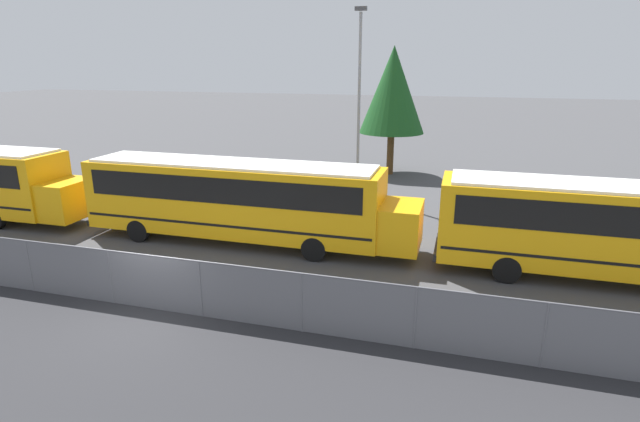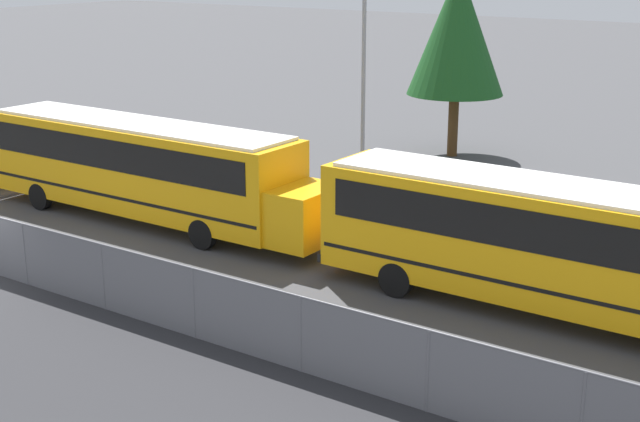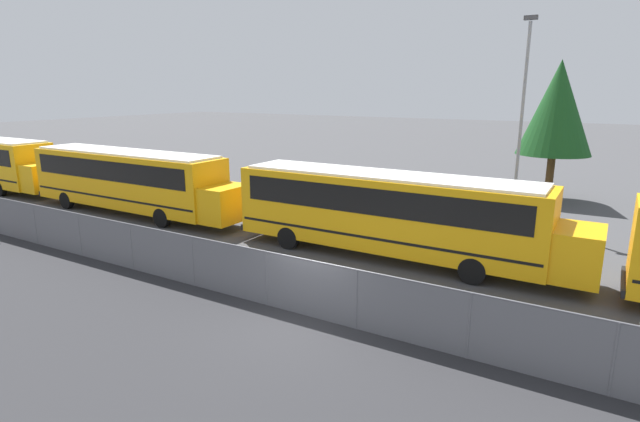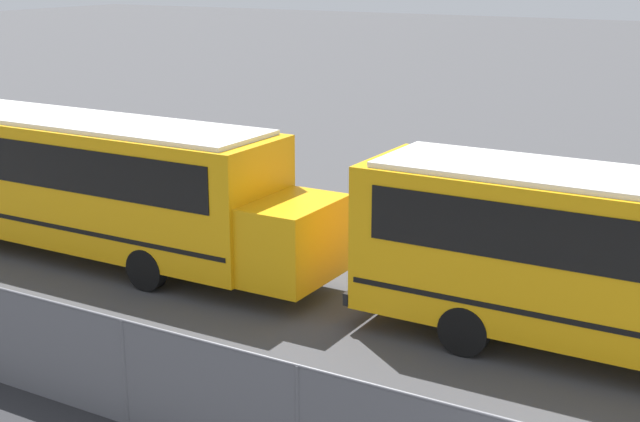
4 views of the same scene
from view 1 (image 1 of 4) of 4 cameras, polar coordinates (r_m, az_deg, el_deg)
ground_plane at (r=15.91m, az=-18.08°, el=-10.63°), size 200.00×200.00×0.00m
fence at (r=15.54m, az=-18.38°, el=-7.71°), size 112.02×0.07×1.74m
school_bus_3 at (r=20.14m, az=-9.24°, el=1.70°), size 13.64×2.48×3.31m
light_pole at (r=26.83m, az=4.48°, el=12.75°), size 0.60×0.24×9.73m
tree_2 at (r=32.51m, az=8.32°, el=13.50°), size 4.12×4.12×8.06m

